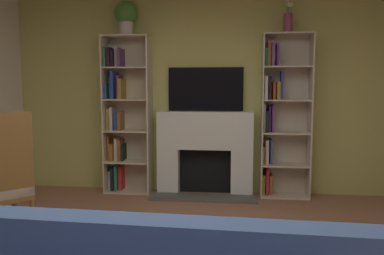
{
  "coord_description": "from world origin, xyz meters",
  "views": [
    {
      "loc": [
        0.39,
        -2.37,
        1.42
      ],
      "look_at": [
        0.0,
        1.11,
        1.05
      ],
      "focal_mm": 36.14,
      "sensor_mm": 36.0,
      "label": 1
    }
  ],
  "objects_px": {
    "tv": "(206,89)",
    "bookshelf_left": "(123,116)",
    "bookshelf_right": "(280,114)",
    "vase_with_flowers": "(288,21)",
    "potted_plant": "(126,16)",
    "fireplace": "(205,150)"
  },
  "relations": [
    {
      "from": "bookshelf_right",
      "to": "vase_with_flowers",
      "type": "bearing_deg",
      "value": -28.5
    },
    {
      "from": "fireplace",
      "to": "bookshelf_right",
      "type": "relative_size",
      "value": 0.65
    },
    {
      "from": "bookshelf_right",
      "to": "vase_with_flowers",
      "type": "relative_size",
      "value": 4.97
    },
    {
      "from": "vase_with_flowers",
      "to": "tv",
      "type": "bearing_deg",
      "value": 173.36
    },
    {
      "from": "vase_with_flowers",
      "to": "fireplace",
      "type": "bearing_deg",
      "value": 178.7
    },
    {
      "from": "bookshelf_left",
      "to": "vase_with_flowers",
      "type": "bearing_deg",
      "value": -0.94
    },
    {
      "from": "fireplace",
      "to": "tv",
      "type": "distance_m",
      "value": 0.81
    },
    {
      "from": "bookshelf_left",
      "to": "fireplace",
      "type": "bearing_deg",
      "value": -0.6
    },
    {
      "from": "fireplace",
      "to": "potted_plant",
      "type": "relative_size",
      "value": 3.04
    },
    {
      "from": "fireplace",
      "to": "vase_with_flowers",
      "type": "distance_m",
      "value": 1.94
    },
    {
      "from": "tv",
      "to": "bookshelf_left",
      "type": "bearing_deg",
      "value": -175.59
    },
    {
      "from": "fireplace",
      "to": "bookshelf_right",
      "type": "xyz_separation_m",
      "value": [
        0.96,
        0.02,
        0.48
      ]
    },
    {
      "from": "bookshelf_left",
      "to": "potted_plant",
      "type": "xyz_separation_m",
      "value": [
        0.07,
        -0.03,
        1.31
      ]
    },
    {
      "from": "fireplace",
      "to": "bookshelf_left",
      "type": "bearing_deg",
      "value": 179.4
    },
    {
      "from": "bookshelf_left",
      "to": "potted_plant",
      "type": "bearing_deg",
      "value": -25.07
    },
    {
      "from": "tv",
      "to": "potted_plant",
      "type": "height_order",
      "value": "potted_plant"
    },
    {
      "from": "tv",
      "to": "vase_with_flowers",
      "type": "distance_m",
      "value": 1.34
    },
    {
      "from": "fireplace",
      "to": "bookshelf_right",
      "type": "bearing_deg",
      "value": 0.98
    },
    {
      "from": "tv",
      "to": "bookshelf_right",
      "type": "distance_m",
      "value": 1.01
    },
    {
      "from": "bookshelf_left",
      "to": "bookshelf_right",
      "type": "relative_size",
      "value": 1.0
    },
    {
      "from": "vase_with_flowers",
      "to": "bookshelf_left",
      "type": "bearing_deg",
      "value": 179.06
    },
    {
      "from": "bookshelf_left",
      "to": "potted_plant",
      "type": "relative_size",
      "value": 4.68
    }
  ]
}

